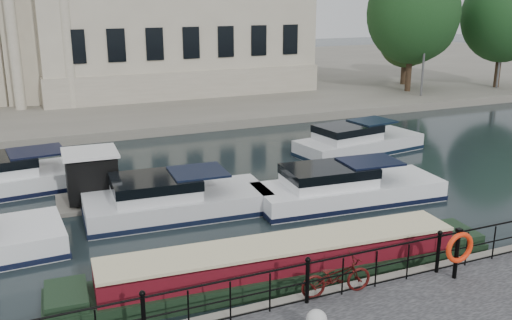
{
  "coord_description": "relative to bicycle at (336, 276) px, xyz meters",
  "views": [
    {
      "loc": [
        -6.12,
        -13.13,
        7.8
      ],
      "look_at": [
        0.5,
        2.0,
        3.0
      ],
      "focal_mm": 40.0,
      "sensor_mm": 36.0,
      "label": 1
    }
  ],
  "objects": [
    {
      "name": "narrowboat",
      "position": [
        -0.44,
        2.1,
        -0.68
      ],
      "size": [
        12.91,
        2.61,
        1.48
      ],
      "rotation": [
        0.0,
        0.0,
        -0.07
      ],
      "color": "black",
      "rests_on": "ground_plane"
    },
    {
      "name": "ground_plane",
      "position": [
        -0.85,
        2.19,
        -1.05
      ],
      "size": [
        160.0,
        160.0,
        0.0
      ],
      "primitive_type": "plane",
      "color": "black",
      "rests_on": "ground"
    },
    {
      "name": "far_bank",
      "position": [
        -0.85,
        41.19,
        -0.77
      ],
      "size": [
        120.0,
        42.0,
        0.55
      ],
      "primitive_type": "cube",
      "color": "#6B665B",
      "rests_on": "ground_plane"
    },
    {
      "name": "civic_building",
      "position": [
        -1.85,
        36.89,
        5.99
      ],
      "size": [
        53.55,
        31.84,
        16.85
      ],
      "color": "#ADA38C",
      "rests_on": "far_bank"
    },
    {
      "name": "bicycle",
      "position": [
        0.0,
        0.0,
        0.0
      ],
      "size": [
        1.94,
        0.81,
        0.99
      ],
      "primitive_type": "imported",
      "rotation": [
        0.0,
        0.0,
        1.49
      ],
      "color": "#410D0B",
      "rests_on": "near_quay"
    },
    {
      "name": "railing",
      "position": [
        -0.85,
        -0.06,
        0.15
      ],
      "size": [
        24.14,
        0.14,
        1.22
      ],
      "color": "black",
      "rests_on": "near_quay"
    },
    {
      "name": "life_ring_post",
      "position": [
        3.35,
        -0.59,
        0.39
      ],
      "size": [
        0.87,
        0.22,
        1.41
      ],
      "color": "black",
      "rests_on": "near_quay"
    },
    {
      "name": "lamp_posts",
      "position": [
        25.15,
        22.88,
        3.75
      ],
      "size": [
        8.24,
        1.55,
        8.07
      ],
      "color": "#59595B",
      "rests_on": "far_bank"
    },
    {
      "name": "cabin_cruisers",
      "position": [
        -2.28,
        9.52,
        -0.68
      ],
      "size": [
        28.09,
        9.89,
        1.99
      ],
      "color": "white",
      "rests_on": "ground_plane"
    },
    {
      "name": "harbour_hut",
      "position": [
        -4.43,
        10.62,
        -0.09
      ],
      "size": [
        2.88,
        2.44,
        2.17
      ],
      "rotation": [
        0.0,
        0.0,
        -0.05
      ],
      "color": "#6B665B",
      "rests_on": "ground_plane"
    },
    {
      "name": "trees",
      "position": [
        25.18,
        24.69,
        4.8
      ],
      "size": [
        14.62,
        9.94,
        9.75
      ],
      "color": "black",
      "rests_on": "far_bank"
    }
  ]
}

